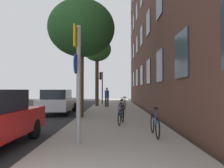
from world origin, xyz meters
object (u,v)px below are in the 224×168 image
at_px(pedestrian_0, 107,96).
at_px(bicycle_3, 123,107).
at_px(bicycle_4, 124,104).
at_px(bicycle_2, 121,110).
at_px(tree_far, 97,50).
at_px(bicycle_0, 155,125).
at_px(bicycle_1, 121,116).
at_px(car_1, 58,101).
at_px(traffic_light, 101,82).
at_px(tree_near, 82,29).
at_px(sign_post, 78,74).
at_px(bicycle_5, 125,103).

bearing_deg(pedestrian_0, bicycle_3, -75.80).
xyz_separation_m(bicycle_3, bicycle_4, (0.19, 2.40, 0.02)).
distance_m(bicycle_2, pedestrian_0, 7.23).
bearing_deg(bicycle_4, tree_far, 126.51).
bearing_deg(bicycle_2, bicycle_3, 85.28).
bearing_deg(bicycle_2, bicycle_0, -78.79).
bearing_deg(bicycle_0, tree_far, 102.79).
relative_size(bicycle_1, bicycle_4, 0.95).
xyz_separation_m(tree_far, bicycle_3, (2.14, -5.56, -4.83)).
bearing_deg(bicycle_3, tree_far, 111.08).
height_order(tree_far, bicycle_2, tree_far).
relative_size(bicycle_1, car_1, 0.35).
bearing_deg(traffic_light, bicycle_1, -82.99).
height_order(tree_near, bicycle_2, tree_near).
bearing_deg(tree_near, bicycle_3, 46.06).
bearing_deg(bicycle_4, traffic_light, 108.57).
xyz_separation_m(bicycle_0, bicycle_4, (-0.56, 9.60, 0.01)).
xyz_separation_m(tree_near, bicycle_0, (3.13, -4.74, -4.52)).
xyz_separation_m(traffic_light, bicycle_3, (1.92, -8.71, -2.01)).
xyz_separation_m(bicycle_2, bicycle_3, (0.20, 2.40, -0.02)).
height_order(tree_near, bicycle_3, tree_near).
bearing_deg(bicycle_2, tree_near, -178.31).
bearing_deg(tree_far, bicycle_1, -79.71).
height_order(bicycle_0, bicycle_3, bicycle_0).
bearing_deg(sign_post, bicycle_3, 78.99).
xyz_separation_m(sign_post, bicycle_4, (1.80, 10.64, -1.57)).
bearing_deg(bicycle_2, bicycle_1, -91.55).
relative_size(sign_post, bicycle_1, 2.06).
height_order(bicycle_1, bicycle_3, bicycle_1).
xyz_separation_m(pedestrian_0, car_1, (-3.17, -4.58, -0.25)).
bearing_deg(bicycle_0, bicycle_4, 93.33).
height_order(bicycle_0, bicycle_5, bicycle_0).
height_order(bicycle_1, bicycle_2, bicycle_2).
xyz_separation_m(tree_far, bicycle_0, (2.90, -12.76, -4.82)).
relative_size(bicycle_0, bicycle_4, 0.96).
height_order(traffic_light, tree_far, tree_far).
relative_size(bicycle_3, bicycle_4, 0.98).
bearing_deg(bicycle_3, bicycle_1, -93.14).
height_order(bicycle_5, pedestrian_0, pedestrian_0).
bearing_deg(bicycle_1, bicycle_3, 86.86).
bearing_deg(bicycle_1, traffic_light, 97.01).
xyz_separation_m(bicycle_0, car_1, (-5.12, 7.36, 0.36)).
xyz_separation_m(tree_near, bicycle_1, (2.11, -2.34, -4.51)).
xyz_separation_m(sign_post, tree_far, (-0.54, 13.80, 3.23)).
bearing_deg(tree_near, bicycle_0, -56.57).
bearing_deg(bicycle_5, bicycle_3, -95.22).
bearing_deg(tree_far, traffic_light, 86.02).
relative_size(sign_post, pedestrian_0, 1.95).
bearing_deg(car_1, bicycle_1, -50.42).
height_order(traffic_light, bicycle_2, traffic_light).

